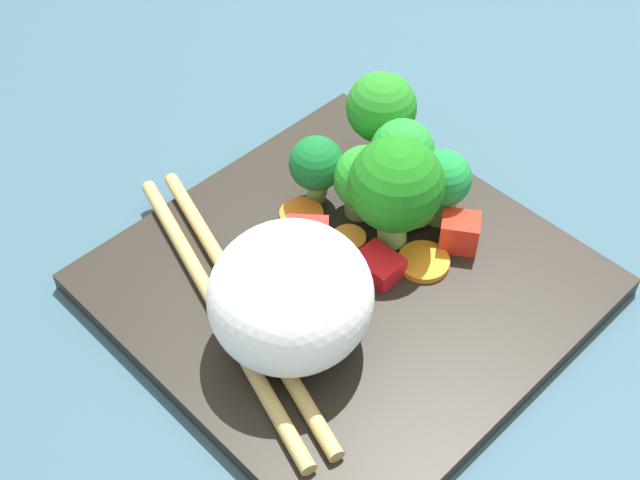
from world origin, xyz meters
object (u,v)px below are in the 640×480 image
object	(u,v)px
rice_mound	(291,296)
chopstick_pair	(230,304)
carrot_slice_0	(349,240)
broccoli_floret_2	(398,188)
square_plate	(346,284)

from	to	relation	value
rice_mound	chopstick_pair	bearing A→B (deg)	-78.03
carrot_slice_0	rice_mound	bearing A→B (deg)	17.56
rice_mound	carrot_slice_0	distance (cm)	8.65
carrot_slice_0	chopstick_pair	world-z (taller)	chopstick_pair
broccoli_floret_2	carrot_slice_0	world-z (taller)	broccoli_floret_2
chopstick_pair	broccoli_floret_2	bearing A→B (deg)	91.65
rice_mound	broccoli_floret_2	bearing A→B (deg)	-176.56
carrot_slice_0	square_plate	bearing A→B (deg)	37.50
carrot_slice_0	chopstick_pair	size ratio (longest dim) A/B	0.10
square_plate	chopstick_pair	bearing A→B (deg)	-28.11
rice_mound	carrot_slice_0	size ratio (longest dim) A/B	4.28
square_plate	rice_mound	world-z (taller)	rice_mound
broccoli_floret_2	chopstick_pair	bearing A→B (deg)	-18.29
square_plate	chopstick_pair	world-z (taller)	chopstick_pair
square_plate	carrot_slice_0	bearing A→B (deg)	-142.50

